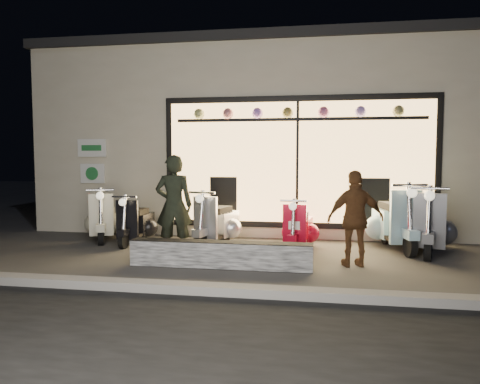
% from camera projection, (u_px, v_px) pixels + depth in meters
% --- Properties ---
extents(ground, '(40.00, 40.00, 0.00)m').
position_uv_depth(ground, '(242.00, 259.00, 7.66)').
color(ground, '#383533').
rests_on(ground, ground).
extents(kerb, '(40.00, 0.25, 0.12)m').
position_uv_depth(kerb, '(214.00, 290.00, 5.69)').
color(kerb, slate).
rests_on(kerb, ground).
extents(shop_building, '(10.20, 6.23, 4.20)m').
position_uv_depth(shop_building, '(273.00, 140.00, 12.39)').
color(shop_building, beige).
rests_on(shop_building, ground).
extents(graffiti_barrier, '(2.76, 0.28, 0.40)m').
position_uv_depth(graffiti_barrier, '(221.00, 254.00, 7.04)').
color(graffiti_barrier, black).
rests_on(graffiti_barrier, ground).
extents(scooter_silver, '(0.68, 1.42, 1.01)m').
position_uv_depth(scooter_silver, '(219.00, 223.00, 8.88)').
color(scooter_silver, black).
rests_on(scooter_silver, ground).
extents(scooter_red, '(0.50, 1.27, 0.90)m').
position_uv_depth(scooter_red, '(299.00, 228.00, 8.50)').
color(scooter_red, black).
rests_on(scooter_red, ground).
extents(scooter_black, '(0.41, 1.27, 0.92)m').
position_uv_depth(scooter_black, '(137.00, 223.00, 9.10)').
color(scooter_black, black).
rests_on(scooter_black, ground).
extents(scooter_cream, '(0.81, 1.40, 1.01)m').
position_uv_depth(scooter_cream, '(103.00, 219.00, 9.49)').
color(scooter_cream, black).
rests_on(scooter_cream, ground).
extents(scooter_blue, '(0.73, 1.65, 1.17)m').
position_uv_depth(scooter_blue, '(393.00, 222.00, 8.58)').
color(scooter_blue, black).
rests_on(scooter_blue, ground).
extents(scooter_grey, '(0.77, 1.60, 1.14)m').
position_uv_depth(scooter_grey, '(431.00, 226.00, 8.20)').
color(scooter_grey, black).
rests_on(scooter_grey, ground).
extents(man, '(0.69, 0.53, 1.70)m').
position_uv_depth(man, '(174.00, 205.00, 7.89)').
color(man, black).
rests_on(man, ground).
extents(woman, '(0.92, 0.54, 1.47)m').
position_uv_depth(woman, '(356.00, 219.00, 7.08)').
color(woman, brown).
rests_on(woman, ground).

